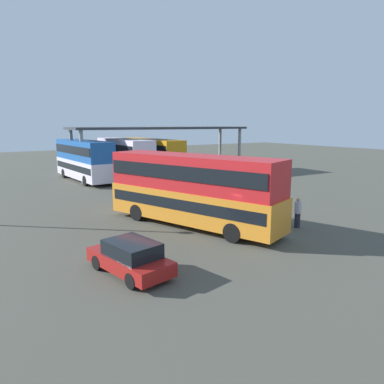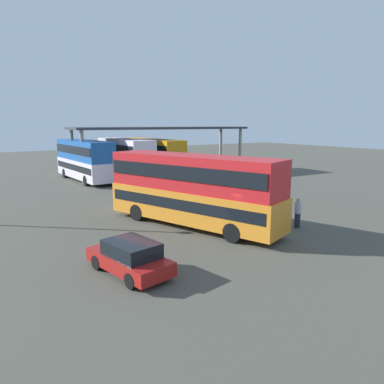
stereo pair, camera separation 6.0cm
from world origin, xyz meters
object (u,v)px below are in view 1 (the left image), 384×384
object	(u,v)px
double_decker_main	(192,188)
double_decker_mid_row	(125,157)
parked_hatchback	(130,257)
double_decker_near_canopy	(84,159)
pedestrian_waiting	(298,213)
double_decker_far_right	(150,155)

from	to	relation	value
double_decker_main	double_decker_mid_row	size ratio (longest dim) A/B	1.09
double_decker_main	double_decker_mid_row	xyz separation A→B (m)	(3.84, 19.04, 0.08)
parked_hatchback	double_decker_near_canopy	size ratio (longest dim) A/B	0.38
double_decker_main	double_decker_mid_row	world-z (taller)	double_decker_mid_row
parked_hatchback	pedestrian_waiting	world-z (taller)	pedestrian_waiting
double_decker_mid_row	double_decker_far_right	xyz separation A→B (m)	(3.61, 1.18, -0.06)
double_decker_far_right	pedestrian_waiting	xyz separation A→B (m)	(-2.60, -23.77, -1.40)
double_decker_near_canopy	double_decker_mid_row	world-z (taller)	double_decker_mid_row
double_decker_near_canopy	double_decker_mid_row	bearing A→B (deg)	-110.04
parked_hatchback	double_decker_near_canopy	xyz separation A→B (m)	(5.55, 24.57, 1.60)
double_decker_near_canopy	double_decker_far_right	xyz separation A→B (m)	(7.60, -0.01, -0.01)
double_decker_near_canopy	pedestrian_waiting	bearing A→B (deg)	-171.46
parked_hatchback	pedestrian_waiting	bearing A→B (deg)	-96.73
double_decker_far_right	pedestrian_waiting	size ratio (longest dim) A/B	6.56
double_decker_main	double_decker_near_canopy	size ratio (longest dim) A/B	1.04
double_decker_far_right	pedestrian_waiting	bearing A→B (deg)	170.79
double_decker_near_canopy	parked_hatchback	bearing A→B (deg)	163.93
double_decker_far_right	parked_hatchback	bearing A→B (deg)	148.86
double_decker_near_canopy	double_decker_mid_row	xyz separation A→B (m)	(3.99, -1.20, 0.05)
double_decker_mid_row	double_decker_near_canopy	bearing A→B (deg)	73.30
parked_hatchback	double_decker_far_right	bearing A→B (deg)	-39.16
double_decker_near_canopy	pedestrian_waiting	xyz separation A→B (m)	(5.00, -23.78, -1.41)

